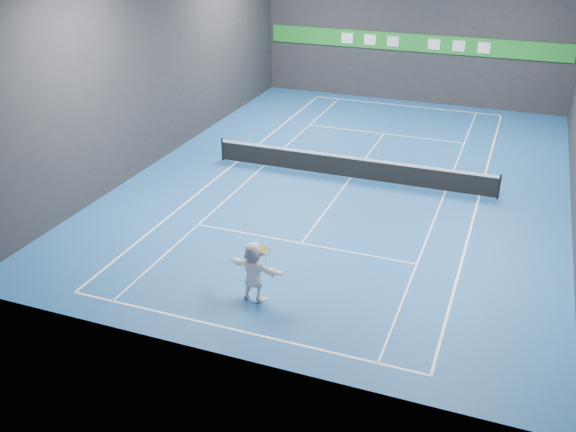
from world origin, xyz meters
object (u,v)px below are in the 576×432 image
at_px(tennis_ball, 245,224).
at_px(tennis_racket, 265,252).
at_px(tennis_net, 351,167).
at_px(player, 254,271).

bearing_deg(tennis_ball, tennis_racket, 5.00).
bearing_deg(tennis_racket, tennis_net, 91.20).
bearing_deg(tennis_ball, tennis_net, 87.89).
height_order(player, tennis_racket, player).
distance_m(tennis_net, tennis_racket, 10.26).
distance_m(tennis_ball, tennis_racket, 1.03).
height_order(tennis_net, tennis_racket, tennis_racket).
xyz_separation_m(tennis_net, tennis_racket, (0.21, -10.19, 1.14)).
bearing_deg(tennis_ball, player, 0.95).
bearing_deg(player, tennis_racket, -163.53).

